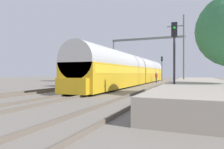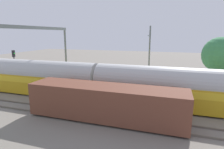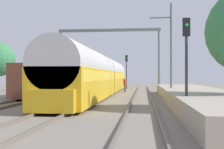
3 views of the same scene
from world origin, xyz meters
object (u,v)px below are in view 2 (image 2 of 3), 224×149
Objects in this scene: passenger_train at (97,82)px; railway_signal_far at (14,63)px; catenary_gantry at (36,46)px; person_crossing at (71,82)px; freight_car at (106,102)px.

passenger_train is 6.76× the size of railway_signal_far.
person_crossing is at bearing -53.57° from catenary_gantry.
catenary_gantry reaches higher than person_crossing.
freight_car is (-4.29, -2.50, -0.50)m from passenger_train.
catenary_gantry is at bearing 52.42° from person_crossing.
railway_signal_far reaches higher than freight_car.
railway_signal_far is at bearing 18.01° from person_crossing.
catenary_gantry is (-2.21, 2.99, 4.64)m from person_crossing.
railway_signal_far is (1.92, 12.87, 1.15)m from passenger_train.
passenger_train is 5.16m from person_crossing.
passenger_train is at bearing -98.48° from railway_signal_far.
catenary_gantry reaches higher than freight_car.
freight_car is at bearing 153.41° from person_crossing.
freight_car is 1.00× the size of catenary_gantry.
passenger_train is at bearing 30.26° from freight_car.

